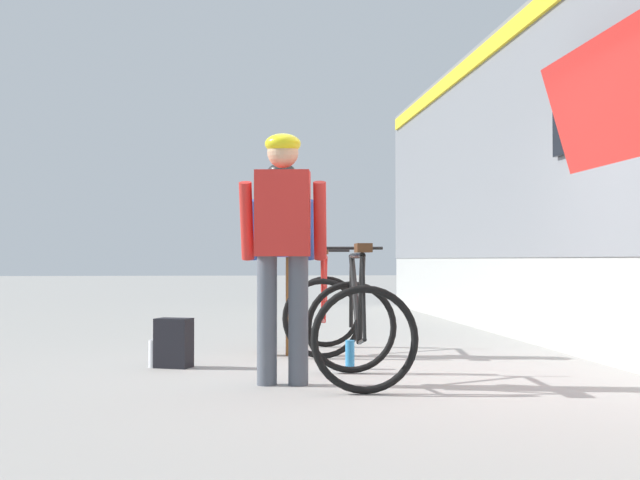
% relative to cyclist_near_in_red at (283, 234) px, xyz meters
% --- Properties ---
extents(ground_plane, '(80.00, 80.00, 0.00)m').
position_rel_cyclist_near_in_red_xyz_m(ground_plane, '(0.99, 0.46, -1.05)').
color(ground_plane, '#A09E99').
extents(cyclist_near_in_red, '(0.64, 0.36, 1.76)m').
position_rel_cyclist_near_in_red_xyz_m(cyclist_near_in_red, '(0.00, 0.00, 0.00)').
color(cyclist_near_in_red, '#4C515B').
rests_on(cyclist_near_in_red, ground).
extents(cyclist_far_in_blue, '(0.63, 0.34, 1.76)m').
position_rel_cyclist_near_in_red_xyz_m(cyclist_far_in_blue, '(0.09, 1.84, 0.00)').
color(cyclist_far_in_blue, '#935B2D').
rests_on(cyclist_far_in_blue, ground).
extents(bicycle_near_black, '(0.76, 1.10, 0.99)m').
position_rel_cyclist_near_in_red_xyz_m(bicycle_near_black, '(0.54, 0.04, -0.65)').
color(bicycle_near_black, black).
rests_on(bicycle_near_black, ground).
extents(bicycle_far_red, '(0.85, 1.16, 0.99)m').
position_rel_cyclist_near_in_red_xyz_m(bicycle_far_red, '(0.51, 2.04, -0.65)').
color(bicycle_far_red, black).
rests_on(bicycle_far_red, ground).
extents(backpack_on_platform, '(0.33, 0.27, 0.40)m').
position_rel_cyclist_near_in_red_xyz_m(backpack_on_platform, '(-0.83, 1.05, -0.85)').
color(backpack_on_platform, black).
rests_on(backpack_on_platform, ground).
extents(water_bottle_near_the_bikes, '(0.07, 0.07, 0.23)m').
position_rel_cyclist_near_in_red_xyz_m(water_bottle_near_the_bikes, '(0.59, 0.82, -0.94)').
color(water_bottle_near_the_bikes, '#338CCC').
rests_on(water_bottle_near_the_bikes, ground).
extents(water_bottle_by_the_backpack, '(0.07, 0.07, 0.22)m').
position_rel_cyclist_near_in_red_xyz_m(water_bottle_by_the_backpack, '(-0.99, 1.08, -0.94)').
color(water_bottle_by_the_backpack, silver).
rests_on(water_bottle_by_the_backpack, ground).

